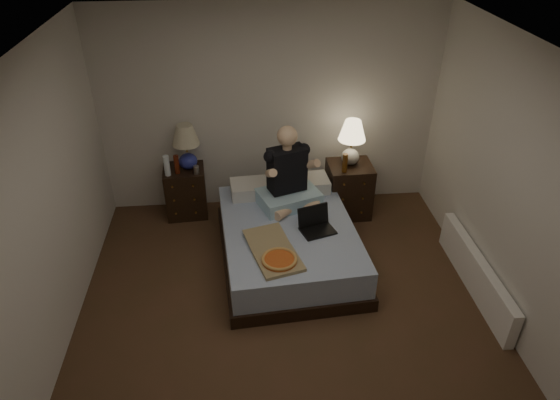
{
  "coord_description": "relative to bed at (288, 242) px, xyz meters",
  "views": [
    {
      "loc": [
        -0.37,
        -3.27,
        3.53
      ],
      "look_at": [
        0.0,
        0.9,
        0.85
      ],
      "focal_mm": 32.0,
      "sensor_mm": 36.0,
      "label": 1
    }
  ],
  "objects": [
    {
      "name": "floor",
      "position": [
        -0.1,
        -1.01,
        -0.23
      ],
      "size": [
        4.0,
        4.5,
        0.0
      ],
      "primitive_type": "cube",
      "color": "brown",
      "rests_on": "ground"
    },
    {
      "name": "ceiling",
      "position": [
        -0.1,
        -1.01,
        2.27
      ],
      "size": [
        4.0,
        4.5,
        0.0
      ],
      "primitive_type": "cube",
      "rotation": [
        3.14,
        0.0,
        0.0
      ],
      "color": "white",
      "rests_on": "ground"
    },
    {
      "name": "wall_back",
      "position": [
        -0.1,
        1.24,
        1.02
      ],
      "size": [
        4.0,
        0.0,
        2.5
      ],
      "primitive_type": "cube",
      "rotation": [
        1.57,
        0.0,
        0.0
      ],
      "color": "silver",
      "rests_on": "ground"
    },
    {
      "name": "wall_left",
      "position": [
        -2.1,
        -1.01,
        1.02
      ],
      "size": [
        0.0,
        4.5,
        2.5
      ],
      "primitive_type": "cube",
      "rotation": [
        1.57,
        0.0,
        1.57
      ],
      "color": "silver",
      "rests_on": "ground"
    },
    {
      "name": "wall_right",
      "position": [
        1.9,
        -1.01,
        1.02
      ],
      "size": [
        0.0,
        4.5,
        2.5
      ],
      "primitive_type": "cube",
      "rotation": [
        1.57,
        0.0,
        -1.57
      ],
      "color": "silver",
      "rests_on": "ground"
    },
    {
      "name": "bed",
      "position": [
        0.0,
        0.0,
        0.0
      ],
      "size": [
        1.5,
        1.92,
        0.45
      ],
      "primitive_type": "cube",
      "rotation": [
        0.0,
        0.0,
        0.08
      ],
      "color": "#5270A4",
      "rests_on": "floor"
    },
    {
      "name": "nightstand_left",
      "position": [
        -1.16,
        1.03,
        0.09
      ],
      "size": [
        0.51,
        0.47,
        0.63
      ],
      "primitive_type": "cube",
      "rotation": [
        0.0,
        0.0,
        0.07
      ],
      "color": "black",
      "rests_on": "floor"
    },
    {
      "name": "nightstand_right",
      "position": [
        0.83,
        0.86,
        0.11
      ],
      "size": [
        0.53,
        0.48,
        0.68
      ],
      "primitive_type": "cube",
      "rotation": [
        0.0,
        0.0,
        0.03
      ],
      "color": "black",
      "rests_on": "floor"
    },
    {
      "name": "lamp_left",
      "position": [
        -1.1,
        1.04,
        0.68
      ],
      "size": [
        0.4,
        0.4,
        0.56
      ],
      "primitive_type": null,
      "rotation": [
        0.0,
        0.0,
        0.31
      ],
      "color": "#293096",
      "rests_on": "nightstand_left"
    },
    {
      "name": "lamp_right",
      "position": [
        0.83,
        0.89,
        0.73
      ],
      "size": [
        0.38,
        0.38,
        0.56
      ],
      "primitive_type": null,
      "rotation": [
        0.0,
        0.0,
        0.19
      ],
      "color": "#9C9C93",
      "rests_on": "nightstand_right"
    },
    {
      "name": "water_bottle",
      "position": [
        -1.33,
        0.89,
        0.53
      ],
      "size": [
        0.07,
        0.07,
        0.25
      ],
      "primitive_type": "cylinder",
      "color": "white",
      "rests_on": "nightstand_left"
    },
    {
      "name": "soda_can",
      "position": [
        -1.0,
        0.9,
        0.45
      ],
      "size": [
        0.07,
        0.07,
        0.1
      ],
      "primitive_type": "cylinder",
      "color": "#A9A8A4",
      "rests_on": "nightstand_left"
    },
    {
      "name": "beer_bottle_left",
      "position": [
        -1.22,
        0.93,
        0.52
      ],
      "size": [
        0.06,
        0.06,
        0.23
      ],
      "primitive_type": "cylinder",
      "color": "#561C0C",
      "rests_on": "nightstand_left"
    },
    {
      "name": "beer_bottle_right",
      "position": [
        0.73,
        0.71,
        0.56
      ],
      "size": [
        0.06,
        0.06,
        0.23
      ],
      "primitive_type": "cylinder",
      "color": "#5C330D",
      "rests_on": "nightstand_right"
    },
    {
      "name": "person",
      "position": [
        0.04,
        0.42,
        0.69
      ],
      "size": [
        0.79,
        0.71,
        0.93
      ],
      "primitive_type": null,
      "rotation": [
        0.0,
        0.0,
        0.33
      ],
      "color": "black",
      "rests_on": "bed"
    },
    {
      "name": "laptop",
      "position": [
        0.29,
        -0.14,
        0.35
      ],
      "size": [
        0.41,
        0.37,
        0.24
      ],
      "primitive_type": null,
      "rotation": [
        0.0,
        0.0,
        0.31
      ],
      "color": "black",
      "rests_on": "bed"
    },
    {
      "name": "pizza_box",
      "position": [
        -0.15,
        -0.61,
        0.27
      ],
      "size": [
        0.58,
        0.84,
        0.08
      ],
      "primitive_type": null,
      "rotation": [
        0.0,
        0.0,
        0.26
      ],
      "color": "tan",
      "rests_on": "bed"
    },
    {
      "name": "radiator",
      "position": [
        1.83,
        -0.65,
        -0.03
      ],
      "size": [
        0.1,
        1.6,
        0.4
      ],
      "primitive_type": "cube",
      "color": "white",
      "rests_on": "floor"
    }
  ]
}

